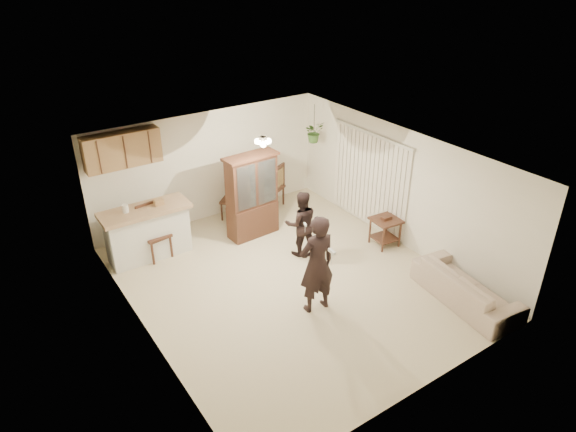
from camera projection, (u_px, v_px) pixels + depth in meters
floor at (290, 281)px, 9.73m from camera, size 6.50×6.50×0.00m
ceiling at (290, 158)px, 8.56m from camera, size 5.50×6.50×0.02m
wall_back at (209, 166)px, 11.52m from camera, size 5.50×0.02×2.50m
wall_front at (429, 322)px, 6.77m from camera, size 5.50×0.02×2.50m
wall_left at (141, 272)px, 7.78m from camera, size 0.02×6.50×2.50m
wall_right at (401, 187)px, 10.51m from camera, size 0.02×6.50×2.50m
breakfast_bar at (148, 235)px, 10.30m from camera, size 1.60×0.55×1.00m
bar_top at (145, 210)px, 10.04m from camera, size 1.75×0.70×0.08m
upper_cabinets at (122, 149)px, 10.05m from camera, size 1.50×0.34×0.70m
vertical_blinds at (369, 180)px, 11.22m from camera, size 0.06×2.30×2.10m
ceiling_fixture at (263, 141)px, 9.58m from camera, size 0.36×0.36×0.20m
hanging_plant at (314, 132)px, 11.76m from camera, size 0.43×0.37×0.48m
plant_cord at (314, 118)px, 11.61m from camera, size 0.01×0.01×0.65m
sofa at (467, 284)px, 9.03m from camera, size 0.97×1.95×0.73m
adult at (317, 265)px, 8.60m from camera, size 0.69×0.49×1.80m
child at (301, 225)px, 10.31m from camera, size 0.80×0.72×1.35m
china_hutch at (252, 197)px, 10.90m from camera, size 1.20×0.52×1.85m
side_table at (385, 231)px, 10.78m from camera, size 0.60×0.60×0.67m
chair_bar at (156, 243)px, 10.36m from camera, size 0.57×0.57×1.14m
chair_hutch_left at (232, 206)px, 11.88m from camera, size 0.63×0.63×1.02m
chair_hutch_right at (272, 194)px, 12.40m from camera, size 0.66×0.66×1.11m
controller_adult at (332, 252)px, 8.04m from camera, size 0.06×0.16×0.05m
controller_child at (305, 224)px, 9.94m from camera, size 0.08×0.13×0.04m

